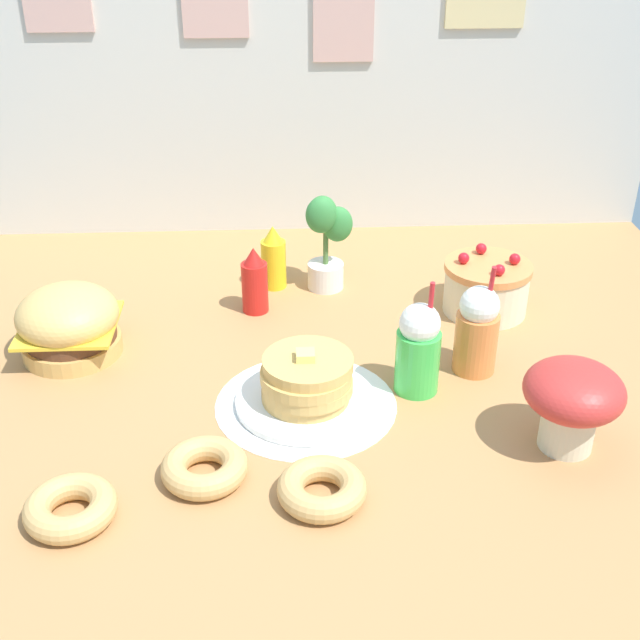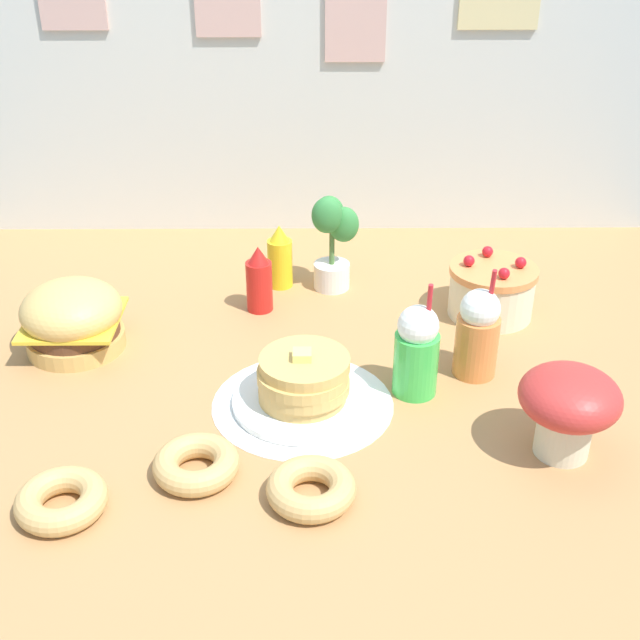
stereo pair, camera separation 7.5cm
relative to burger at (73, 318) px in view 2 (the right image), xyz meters
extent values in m
cube|color=#B27F4C|center=(0.57, -0.20, -0.10)|extent=(2.44, 2.01, 0.02)
cube|color=beige|center=(0.57, 0.80, 0.44)|extent=(2.44, 0.03, 1.06)
cube|color=#D8A599|center=(0.36, 0.78, 0.66)|extent=(0.20, 0.01, 0.22)
cube|color=#D8A599|center=(0.75, 0.78, 0.60)|extent=(0.19, 0.01, 0.24)
cylinder|color=white|center=(0.60, -0.26, -0.09)|extent=(0.43, 0.43, 0.00)
cylinder|color=#DBA859|center=(0.00, 0.00, -0.07)|extent=(0.25, 0.25, 0.04)
cylinder|color=#59331E|center=(0.00, 0.00, -0.03)|extent=(0.23, 0.23, 0.03)
cube|color=yellow|center=(0.00, 0.00, -0.01)|extent=(0.24, 0.24, 0.01)
ellipsoid|color=#E5B260|center=(0.00, 0.00, 0.02)|extent=(0.26, 0.26, 0.15)
cylinder|color=white|center=(0.60, -0.26, -0.08)|extent=(0.33, 0.33, 0.01)
cylinder|color=#E0AD5B|center=(0.60, -0.26, -0.06)|extent=(0.21, 0.21, 0.03)
cylinder|color=#E0AD5B|center=(0.60, -0.27, -0.03)|extent=(0.21, 0.21, 0.03)
cylinder|color=#E0AD5B|center=(0.60, -0.27, 0.00)|extent=(0.21, 0.21, 0.03)
cylinder|color=#E0AD5B|center=(0.60, -0.26, 0.03)|extent=(0.21, 0.21, 0.03)
cube|color=#F7E072|center=(0.60, -0.26, 0.05)|extent=(0.04, 0.04, 0.02)
cylinder|color=beige|center=(1.12, 0.17, -0.03)|extent=(0.23, 0.23, 0.13)
cylinder|color=#EA8C4C|center=(1.12, 0.17, 0.05)|extent=(0.24, 0.24, 0.02)
sphere|color=red|center=(1.19, 0.17, 0.07)|extent=(0.03, 0.03, 0.03)
sphere|color=red|center=(1.11, 0.24, 0.07)|extent=(0.03, 0.03, 0.03)
sphere|color=red|center=(1.05, 0.18, 0.07)|extent=(0.03, 0.03, 0.03)
sphere|color=red|center=(1.13, 0.10, 0.07)|extent=(0.03, 0.03, 0.03)
cylinder|color=red|center=(0.47, 0.21, -0.02)|extent=(0.07, 0.07, 0.15)
cone|color=red|center=(0.47, 0.21, 0.08)|extent=(0.06, 0.06, 0.05)
cylinder|color=yellow|center=(0.52, 0.36, -0.02)|extent=(0.07, 0.07, 0.15)
cone|color=yellow|center=(0.52, 0.36, 0.08)|extent=(0.06, 0.06, 0.05)
cylinder|color=green|center=(0.86, -0.21, -0.01)|extent=(0.11, 0.11, 0.16)
sphere|color=white|center=(0.86, -0.21, 0.09)|extent=(0.10, 0.10, 0.10)
cylinder|color=red|center=(0.89, -0.21, 0.13)|extent=(0.01, 0.03, 0.16)
cylinder|color=orange|center=(1.02, -0.13, -0.01)|extent=(0.11, 0.11, 0.16)
sphere|color=white|center=(1.02, -0.13, 0.09)|extent=(0.10, 0.10, 0.10)
cylinder|color=red|center=(1.04, -0.13, 0.13)|extent=(0.01, 0.04, 0.16)
torus|color=tan|center=(0.13, -0.62, -0.06)|extent=(0.18, 0.18, 0.05)
torus|color=#D89ED8|center=(0.13, -0.62, -0.06)|extent=(0.17, 0.17, 0.05)
torus|color=tan|center=(0.38, -0.51, -0.06)|extent=(0.18, 0.18, 0.05)
torus|color=#8CCC8C|center=(0.38, -0.51, -0.06)|extent=(0.17, 0.17, 0.05)
torus|color=tan|center=(0.62, -0.59, -0.06)|extent=(0.18, 0.18, 0.05)
torus|color=#F2E5C6|center=(0.62, -0.59, -0.06)|extent=(0.17, 0.17, 0.05)
cylinder|color=white|center=(0.68, 0.34, -0.05)|extent=(0.11, 0.11, 0.08)
cylinder|color=#4C7238|center=(0.68, 0.34, 0.06)|extent=(0.02, 0.02, 0.14)
ellipsoid|color=#38843D|center=(0.71, 0.34, 0.12)|extent=(0.09, 0.06, 0.11)
ellipsoid|color=#38843D|center=(0.67, 0.37, 0.14)|extent=(0.09, 0.06, 0.11)
ellipsoid|color=#38843D|center=(0.66, 0.31, 0.15)|extent=(0.09, 0.06, 0.11)
cylinder|color=beige|center=(1.16, -0.45, -0.04)|extent=(0.12, 0.12, 0.10)
ellipsoid|color=red|center=(1.16, -0.45, 0.06)|extent=(0.21, 0.21, 0.12)
camera|label=1|loc=(0.55, -1.84, 1.03)|focal=45.87mm
camera|label=2|loc=(0.62, -1.84, 1.03)|focal=45.87mm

